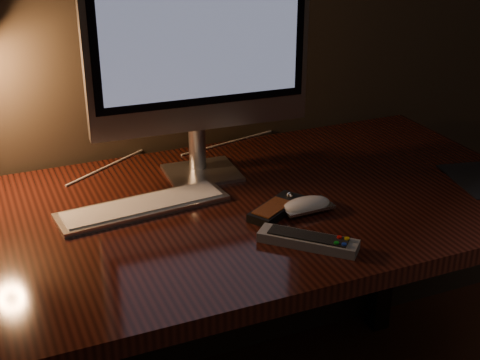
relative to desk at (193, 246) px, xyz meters
name	(u,v)px	position (x,y,z in m)	size (l,w,h in m)	color
desk	(193,246)	(0.00, 0.00, 0.00)	(1.60, 0.75, 0.75)	#38130C
monitor	(200,42)	(0.07, 0.11, 0.46)	(0.53, 0.16, 0.56)	silver
keyboard	(143,206)	(-0.12, -0.01, 0.14)	(0.38, 0.11, 0.01)	silver
mouse	(306,207)	(0.21, -0.17, 0.14)	(0.11, 0.06, 0.02)	white
media_remote	(277,208)	(0.15, -0.14, 0.14)	(0.16, 0.13, 0.03)	black
tv_remote	(308,240)	(0.14, -0.30, 0.14)	(0.18, 0.18, 0.03)	gray
cable	(174,154)	(0.04, 0.26, 0.13)	(0.01, 0.01, 0.63)	white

